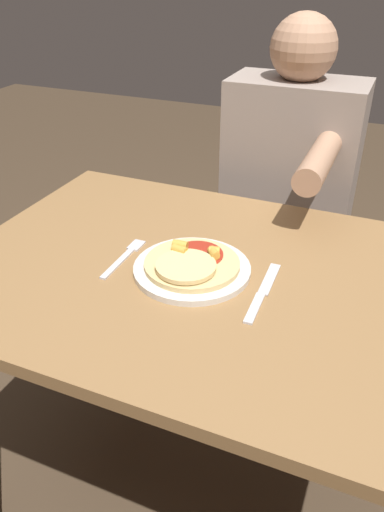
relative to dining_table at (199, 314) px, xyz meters
name	(u,v)px	position (x,y,z in m)	size (l,w,h in m)	color
ground_plane	(198,482)	(0.00, 0.00, -0.64)	(8.00, 8.00, 0.00)	#423323
dining_table	(199,314)	(0.00, 0.00, 0.00)	(1.09, 0.79, 0.76)	olive
plate	(192,269)	(-0.01, -0.02, 0.13)	(0.25, 0.25, 0.01)	silver
pizza	(191,263)	(-0.01, -0.02, 0.15)	(0.21, 0.21, 0.04)	#DBBC7A
fork	(125,256)	(-0.18, -0.02, 0.13)	(0.03, 0.18, 0.00)	silver
knife	(262,293)	(0.15, -0.04, 0.13)	(0.03, 0.22, 0.00)	silver
person_diner	(289,185)	(0.05, 0.63, 0.08)	(0.40, 0.52, 1.22)	#2D2D38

